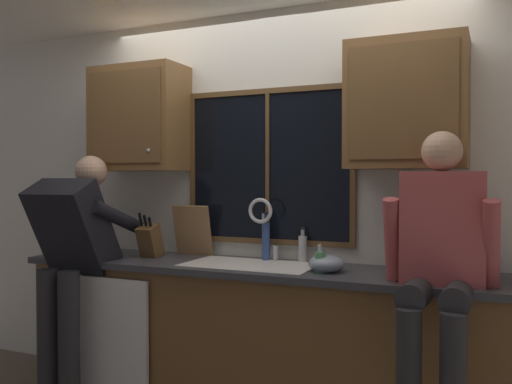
{
  "coord_description": "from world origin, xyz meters",
  "views": [
    {
      "loc": [
        1.32,
        -3.32,
        1.44
      ],
      "look_at": [
        -0.02,
        -0.3,
        1.36
      ],
      "focal_mm": 38.26,
      "sensor_mm": 36.0,
      "label": 1
    }
  ],
  "objects_px": {
    "knife_block": "(150,241)",
    "bottle_tall_clear": "(303,248)",
    "person_standing": "(72,253)",
    "soap_dispenser": "(320,262)",
    "mixing_bowl": "(326,264)",
    "bottle_green_glass": "(266,240)",
    "person_sitting_on_counter": "(439,249)",
    "cutting_board": "(192,230)"
  },
  "relations": [
    {
      "from": "bottle_green_glass",
      "to": "bottle_tall_clear",
      "type": "height_order",
      "value": "bottle_green_glass"
    },
    {
      "from": "bottle_tall_clear",
      "to": "knife_block",
      "type": "bearing_deg",
      "value": -166.85
    },
    {
      "from": "knife_block",
      "to": "person_sitting_on_counter",
      "type": "bearing_deg",
      "value": -8.45
    },
    {
      "from": "cutting_board",
      "to": "knife_block",
      "type": "bearing_deg",
      "value": -134.41
    },
    {
      "from": "mixing_bowl",
      "to": "bottle_tall_clear",
      "type": "xyz_separation_m",
      "value": [
        -0.25,
        0.3,
        0.04
      ]
    },
    {
      "from": "cutting_board",
      "to": "person_standing",
      "type": "bearing_deg",
      "value": -135.44
    },
    {
      "from": "knife_block",
      "to": "bottle_green_glass",
      "type": "bearing_deg",
      "value": 14.99
    },
    {
      "from": "bottle_tall_clear",
      "to": "person_standing",
      "type": "bearing_deg",
      "value": -156.91
    },
    {
      "from": "bottle_green_glass",
      "to": "bottle_tall_clear",
      "type": "xyz_separation_m",
      "value": [
        0.24,
        0.03,
        -0.04
      ]
    },
    {
      "from": "knife_block",
      "to": "cutting_board",
      "type": "bearing_deg",
      "value": 45.59
    },
    {
      "from": "mixing_bowl",
      "to": "soap_dispenser",
      "type": "height_order",
      "value": "soap_dispenser"
    },
    {
      "from": "soap_dispenser",
      "to": "bottle_tall_clear",
      "type": "height_order",
      "value": "bottle_tall_clear"
    },
    {
      "from": "person_sitting_on_counter",
      "to": "soap_dispenser",
      "type": "xyz_separation_m",
      "value": [
        -0.65,
        0.16,
        -0.12
      ]
    },
    {
      "from": "cutting_board",
      "to": "soap_dispenser",
      "type": "distance_m",
      "value": 1.07
    },
    {
      "from": "soap_dispenser",
      "to": "bottle_green_glass",
      "type": "height_order",
      "value": "bottle_green_glass"
    },
    {
      "from": "knife_block",
      "to": "bottle_tall_clear",
      "type": "height_order",
      "value": "knife_block"
    },
    {
      "from": "bottle_tall_clear",
      "to": "cutting_board",
      "type": "bearing_deg",
      "value": -178.27
    },
    {
      "from": "person_standing",
      "to": "mixing_bowl",
      "type": "height_order",
      "value": "person_standing"
    },
    {
      "from": "cutting_board",
      "to": "bottle_green_glass",
      "type": "height_order",
      "value": "cutting_board"
    },
    {
      "from": "knife_block",
      "to": "mixing_bowl",
      "type": "distance_m",
      "value": 1.24
    },
    {
      "from": "soap_dispenser",
      "to": "bottle_tall_clear",
      "type": "bearing_deg",
      "value": 122.89
    },
    {
      "from": "person_sitting_on_counter",
      "to": "bottle_tall_clear",
      "type": "height_order",
      "value": "person_sitting_on_counter"
    },
    {
      "from": "knife_block",
      "to": "bottle_green_glass",
      "type": "xyz_separation_m",
      "value": [
        0.75,
        0.2,
        0.02
      ]
    },
    {
      "from": "bottle_tall_clear",
      "to": "bottle_green_glass",
      "type": "bearing_deg",
      "value": -172.81
    },
    {
      "from": "mixing_bowl",
      "to": "bottle_green_glass",
      "type": "distance_m",
      "value": 0.56
    },
    {
      "from": "person_sitting_on_counter",
      "to": "mixing_bowl",
      "type": "bearing_deg",
      "value": 161.61
    },
    {
      "from": "person_standing",
      "to": "bottle_tall_clear",
      "type": "distance_m",
      "value": 1.47
    },
    {
      "from": "person_sitting_on_counter",
      "to": "soap_dispenser",
      "type": "bearing_deg",
      "value": 165.66
    },
    {
      "from": "person_sitting_on_counter",
      "to": "cutting_board",
      "type": "bearing_deg",
      "value": 163.7
    },
    {
      "from": "soap_dispenser",
      "to": "cutting_board",
      "type": "bearing_deg",
      "value": 162.47
    },
    {
      "from": "person_standing",
      "to": "soap_dispenser",
      "type": "xyz_separation_m",
      "value": [
        1.57,
        0.23,
        0.01
      ]
    },
    {
      "from": "cutting_board",
      "to": "bottle_green_glass",
      "type": "xyz_separation_m",
      "value": [
        0.55,
        -0.01,
        -0.04
      ]
    },
    {
      "from": "person_standing",
      "to": "knife_block",
      "type": "xyz_separation_m",
      "value": [
        0.36,
        0.34,
        0.05
      ]
    },
    {
      "from": "person_standing",
      "to": "bottle_green_glass",
      "type": "bearing_deg",
      "value": 26.15
    },
    {
      "from": "person_standing",
      "to": "soap_dispenser",
      "type": "bearing_deg",
      "value": 8.39
    },
    {
      "from": "mixing_bowl",
      "to": "bottle_green_glass",
      "type": "height_order",
      "value": "bottle_green_glass"
    },
    {
      "from": "person_sitting_on_counter",
      "to": "cutting_board",
      "type": "relative_size",
      "value": 3.62
    },
    {
      "from": "person_sitting_on_counter",
      "to": "mixing_bowl",
      "type": "height_order",
      "value": "person_sitting_on_counter"
    },
    {
      "from": "cutting_board",
      "to": "soap_dispenser",
      "type": "bearing_deg",
      "value": -17.53
    },
    {
      "from": "person_sitting_on_counter",
      "to": "knife_block",
      "type": "xyz_separation_m",
      "value": [
        -1.86,
        0.28,
        -0.08
      ]
    },
    {
      "from": "knife_block",
      "to": "bottle_tall_clear",
      "type": "distance_m",
      "value": 1.02
    },
    {
      "from": "bottle_green_glass",
      "to": "soap_dispenser",
      "type": "bearing_deg",
      "value": -34.21
    }
  ]
}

